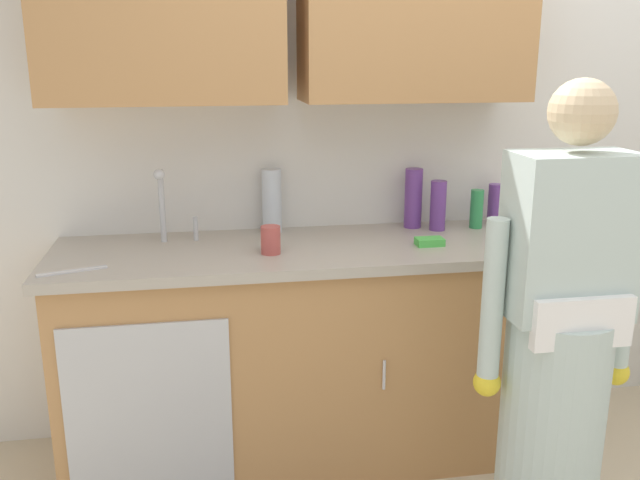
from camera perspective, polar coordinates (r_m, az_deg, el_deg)
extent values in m
cube|color=silver|center=(3.12, 7.38, 9.02)|extent=(4.80, 0.10, 2.70)
cube|color=#B27F4C|center=(2.75, -13.20, 18.37)|extent=(0.91, 0.34, 0.70)
cube|color=#B27F4C|center=(2.88, 7.97, 18.46)|extent=(0.91, 0.34, 0.70)
cube|color=#B27F4C|center=(2.91, -1.73, -9.76)|extent=(1.90, 0.60, 0.90)
cube|color=#B7BABF|center=(2.65, -14.10, -14.06)|extent=(0.60, 0.01, 0.72)
cylinder|color=silver|center=(2.67, 5.39, -11.19)|extent=(0.01, 0.01, 0.12)
cylinder|color=silver|center=(2.81, 13.99, -10.25)|extent=(0.01, 0.01, 0.12)
cube|color=#A8A093|center=(2.75, -1.81, -0.85)|extent=(1.96, 0.66, 0.04)
cube|color=#B7BABF|center=(2.73, -12.20, -1.43)|extent=(0.50, 0.36, 0.03)
cylinder|color=#B7BABF|center=(2.83, -13.10, 2.79)|extent=(0.02, 0.02, 0.30)
sphere|color=#B7BABF|center=(2.75, -13.33, 5.37)|extent=(0.04, 0.04, 0.04)
cylinder|color=#B7BABF|center=(2.85, -10.37, 0.95)|extent=(0.02, 0.02, 0.10)
cylinder|color=#B2C6C1|center=(2.51, 18.68, -15.32)|extent=(0.34, 0.34, 0.88)
cube|color=#B2C6C1|center=(2.25, 20.19, 0.31)|extent=(0.38, 0.22, 0.52)
sphere|color=#CDB289|center=(2.18, 21.11, 9.98)|extent=(0.20, 0.20, 0.20)
cube|color=white|center=(2.22, 21.14, -6.48)|extent=(0.32, 0.04, 0.16)
cylinder|color=#B2C6C1|center=(2.22, 14.25, -5.17)|extent=(0.07, 0.07, 0.55)
sphere|color=yellow|center=(2.33, 13.80, -11.52)|extent=(0.09, 0.09, 0.09)
cylinder|color=#B2C6C1|center=(2.44, 24.20, -4.22)|extent=(0.07, 0.07, 0.55)
sphere|color=yellow|center=(2.54, 23.52, -10.09)|extent=(0.09, 0.09, 0.09)
cylinder|color=#66388C|center=(3.18, 14.44, 2.94)|extent=(0.06, 0.06, 0.18)
cylinder|color=#66388C|center=(3.00, 9.86, 2.86)|extent=(0.07, 0.07, 0.22)
cylinder|color=#66388C|center=(3.03, 7.82, 3.49)|extent=(0.08, 0.08, 0.26)
cylinder|color=silver|center=(2.93, -4.06, 3.30)|extent=(0.08, 0.08, 0.28)
cylinder|color=#2D8C4C|center=(3.08, 12.98, 2.55)|extent=(0.06, 0.06, 0.17)
cylinder|color=#B24C47|center=(2.62, -4.16, 0.00)|extent=(0.08, 0.08, 0.11)
cube|color=silver|center=(2.56, -20.05, -2.47)|extent=(0.24, 0.10, 0.01)
cube|color=#4CBF4C|center=(2.77, 9.17, -0.14)|extent=(0.11, 0.07, 0.03)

